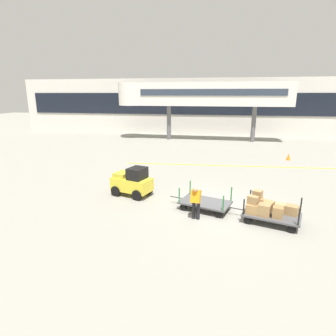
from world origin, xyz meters
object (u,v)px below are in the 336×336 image
(baggage_cart_middle, at_px, (268,209))
(baggage_handler, at_px, (196,201))
(baggage_tug, at_px, (132,182))
(safety_cone_near, at_px, (288,157))
(baggage_cart_lead, at_px, (205,203))

(baggage_cart_middle, distance_m, baggage_handler, 3.10)
(baggage_tug, relative_size, baggage_cart_middle, 0.76)
(baggage_tug, xyz_separation_m, baggage_handler, (3.64, -2.39, 0.11))
(baggage_cart_middle, bearing_deg, safety_cone_near, 74.44)
(baggage_tug, distance_m, baggage_cart_lead, 4.18)
(baggage_cart_lead, height_order, safety_cone_near, baggage_cart_lead)
(baggage_tug, bearing_deg, safety_cone_near, 45.71)
(baggage_tug, relative_size, safety_cone_near, 4.24)
(baggage_cart_middle, xyz_separation_m, baggage_handler, (-3.06, -0.38, 0.29))
(baggage_handler, xyz_separation_m, safety_cone_near, (6.52, 12.79, -0.59))
(baggage_cart_lead, height_order, baggage_handler, baggage_handler)
(baggage_tug, height_order, baggage_handler, baggage_tug)
(baggage_tug, xyz_separation_m, baggage_cart_lead, (3.98, -1.21, -0.41))
(baggage_cart_middle, distance_m, safety_cone_near, 12.89)
(baggage_cart_lead, xyz_separation_m, baggage_handler, (-0.34, -1.18, 0.52))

